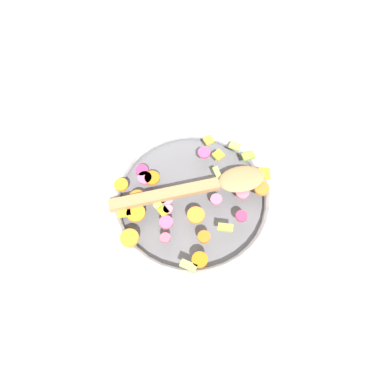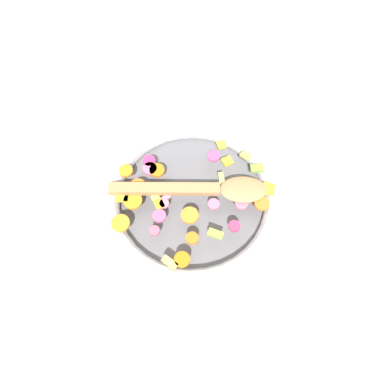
% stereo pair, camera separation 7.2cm
% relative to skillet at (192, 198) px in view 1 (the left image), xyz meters
% --- Properties ---
extents(ground_plane, '(4.00, 4.00, 0.00)m').
position_rel_skillet_xyz_m(ground_plane, '(0.00, 0.00, -0.02)').
color(ground_plane, silver).
extents(skillet, '(0.39, 0.39, 0.05)m').
position_rel_skillet_xyz_m(skillet, '(0.00, 0.00, 0.00)').
color(skillet, slate).
rests_on(skillet, ground_plane).
extents(chopped_vegetables, '(0.25, 0.33, 0.01)m').
position_rel_skillet_xyz_m(chopped_vegetables, '(-0.01, 0.03, 0.03)').
color(chopped_vegetables, orange).
rests_on(chopped_vegetables, skillet).
extents(wooden_spoon, '(0.09, 0.30, 0.01)m').
position_rel_skillet_xyz_m(wooden_spoon, '(-0.00, -0.02, 0.04)').
color(wooden_spoon, '#A87F51').
rests_on(wooden_spoon, chopped_vegetables).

